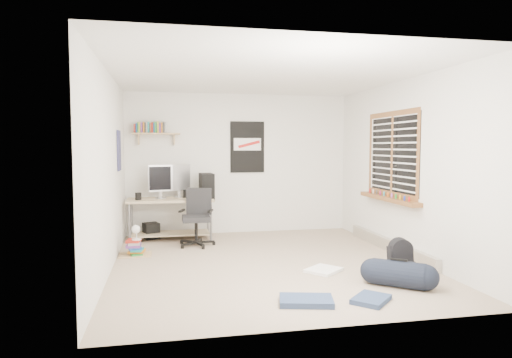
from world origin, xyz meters
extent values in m
cube|color=gray|center=(0.00, 0.00, -0.01)|extent=(4.00, 4.50, 0.01)
cube|color=white|center=(0.00, 0.00, 2.50)|extent=(4.00, 4.50, 0.01)
cube|color=silver|center=(0.00, 2.25, 1.25)|extent=(4.00, 0.01, 2.50)
cube|color=silver|center=(-2.00, 0.00, 1.25)|extent=(0.01, 4.50, 2.50)
cube|color=silver|center=(2.00, 0.00, 1.25)|extent=(0.01, 4.50, 2.50)
cube|color=beige|center=(-1.23, 1.84, 0.36)|extent=(1.46, 0.71, 0.65)
cube|color=#97979B|center=(-1.39, 1.88, 0.87)|extent=(0.42, 0.19, 0.44)
cube|color=#959499|center=(-1.08, 2.00, 0.87)|extent=(0.41, 0.25, 0.44)
cube|color=black|center=(-0.62, 1.87, 0.88)|extent=(0.24, 0.45, 0.46)
cube|color=black|center=(-1.37, 1.72, 0.66)|extent=(0.45, 0.26, 0.02)
cube|color=black|center=(-1.75, 1.76, 0.73)|extent=(0.10, 0.10, 0.16)
cube|color=black|center=(-0.97, 1.95, 0.73)|extent=(0.10, 0.10, 0.17)
cube|color=black|center=(-0.85, 1.25, 0.49)|extent=(0.74, 0.74, 0.90)
cube|color=tan|center=(-1.45, 2.14, 1.78)|extent=(0.80, 0.22, 0.24)
cube|color=black|center=(0.15, 2.23, 1.55)|extent=(0.62, 0.03, 0.92)
cube|color=navy|center=(-1.99, 1.20, 1.50)|extent=(0.02, 0.42, 0.60)
cube|color=brown|center=(1.95, 0.30, 1.45)|extent=(0.10, 1.50, 1.26)
cube|color=#B7B2A8|center=(1.96, 0.30, 0.09)|extent=(0.08, 2.50, 0.18)
cube|color=black|center=(1.41, -0.99, 0.20)|extent=(0.30, 0.26, 0.36)
cylinder|color=black|center=(1.22, -1.31, 0.14)|extent=(0.41, 0.41, 0.58)
cube|color=white|center=(0.61, -0.56, 0.02)|extent=(0.54, 0.53, 0.04)
cube|color=navy|center=(0.04, -1.63, 0.03)|extent=(0.59, 0.45, 0.06)
cube|color=navy|center=(0.70, -1.71, 0.03)|extent=(0.50, 0.50, 0.05)
cube|color=brown|center=(-1.75, 0.79, 0.15)|extent=(0.58, 0.53, 0.32)
cube|color=white|center=(-1.73, 0.77, 0.38)|extent=(0.15, 0.23, 0.22)
cube|color=black|center=(-1.56, 1.94, 0.14)|extent=(0.30, 0.30, 0.26)
camera|label=1|loc=(-1.32, -5.88, 1.57)|focal=32.00mm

